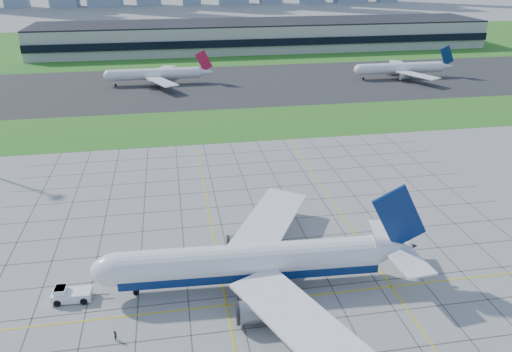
{
  "coord_description": "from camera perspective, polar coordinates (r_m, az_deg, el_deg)",
  "views": [
    {
      "loc": [
        -16.53,
        -66.26,
        51.32
      ],
      "look_at": [
        0.7,
        31.74,
        7.0
      ],
      "focal_mm": 35.0,
      "sensor_mm": 36.0,
      "label": 1
    }
  ],
  "objects": [
    {
      "name": "asphalt_taxiway",
      "position": [
        218.02,
        -5.43,
        10.29
      ],
      "size": [
        700.0,
        75.0,
        0.04
      ],
      "primitive_type": "cube",
      "color": "#383838",
      "rests_on": "ground"
    },
    {
      "name": "distant_jet_2",
      "position": [
        238.76,
        16.32,
        11.76
      ],
      "size": [
        44.95,
        42.66,
        14.08
      ],
      "color": "white",
      "rests_on": "ground"
    },
    {
      "name": "terminal",
      "position": [
        304.59,
        0.86,
        15.81
      ],
      "size": [
        260.0,
        43.0,
        15.8
      ],
      "color": "#B7B7B2",
      "rests_on": "ground"
    },
    {
      "name": "crew_near",
      "position": [
        78.45,
        -15.76,
        -17.14
      ],
      "size": [
        0.57,
        0.71,
        1.7
      ],
      "primitive_type": "imported",
      "rotation": [
        0.0,
        0.0,
        1.26
      ],
      "color": "black",
      "rests_on": "ground"
    },
    {
      "name": "apron_markings",
      "position": [
        94.35,
        2.03,
        -8.95
      ],
      "size": [
        120.0,
        130.0,
        0.03
      ],
      "color": "#474744",
      "rests_on": "ground"
    },
    {
      "name": "grass_far",
      "position": [
        325.75,
        -7.18,
        14.77
      ],
      "size": [
        700.0,
        145.0,
        0.04
      ],
      "primitive_type": "cube",
      "color": "#247621",
      "rests_on": "ground"
    },
    {
      "name": "grass_median",
      "position": [
        165.29,
        -3.76,
        5.87
      ],
      "size": [
        700.0,
        35.0,
        0.04
      ],
      "primitive_type": "cube",
      "color": "#247621",
      "rests_on": "ground"
    },
    {
      "name": "airliner",
      "position": [
        83.64,
        -0.43,
        -9.79
      ],
      "size": [
        55.64,
        56.29,
        17.5
      ],
      "rotation": [
        0.0,
        0.0,
        -0.05
      ],
      "color": "white",
      "rests_on": "ground"
    },
    {
      "name": "distant_jet_1",
      "position": [
        221.88,
        -11.32,
        11.37
      ],
      "size": [
        43.77,
        42.66,
        14.08
      ],
      "color": "white",
      "rests_on": "ground"
    },
    {
      "name": "pushback_tug",
      "position": [
        88.02,
        -20.5,
        -12.54
      ],
      "size": [
        9.08,
        3.43,
        2.51
      ],
      "rotation": [
        0.0,
        0.0,
        -0.05
      ],
      "color": "white",
      "rests_on": "ground"
    },
    {
      "name": "ground",
      "position": [
        85.42,
        3.31,
        -12.96
      ],
      "size": [
        1400.0,
        1400.0,
        0.0
      ],
      "primitive_type": "plane",
      "color": "#979792",
      "rests_on": "ground"
    }
  ]
}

